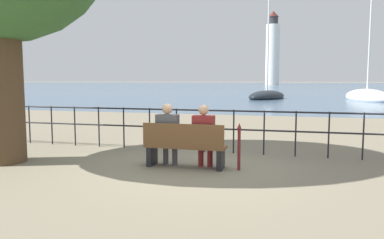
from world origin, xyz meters
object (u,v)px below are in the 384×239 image
(closed_umbrella, at_px, (239,144))
(park_bench, at_px, (185,147))
(seated_person_left, at_px, (168,132))
(harbor_lighthouse, at_px, (273,51))
(seated_person_right, at_px, (204,134))
(sailboat_2, at_px, (367,97))
(sailboat_0, at_px, (267,96))

(closed_umbrella, bearing_deg, park_bench, -175.61)
(seated_person_left, bearing_deg, harbor_lighthouse, 92.17)
(park_bench, xyz_separation_m, harbor_lighthouse, (-5.63, 138.90, 12.39))
(seated_person_right, bearing_deg, park_bench, -168.86)
(park_bench, relative_size, seated_person_left, 1.28)
(park_bench, height_order, closed_umbrella, closed_umbrella)
(park_bench, bearing_deg, closed_umbrella, 4.39)
(seated_person_left, relative_size, closed_umbrella, 1.39)
(closed_umbrella, distance_m, sailboat_2, 28.75)
(seated_person_right, bearing_deg, seated_person_left, -179.91)
(seated_person_right, xyz_separation_m, harbor_lighthouse, (-6.00, 138.82, 12.12))
(sailboat_2, bearing_deg, harbor_lighthouse, 79.45)
(sailboat_0, bearing_deg, sailboat_2, 15.50)
(seated_person_left, height_order, sailboat_0, sailboat_0)
(harbor_lighthouse, bearing_deg, closed_umbrella, -87.24)
(closed_umbrella, relative_size, sailboat_0, 0.08)
(park_bench, height_order, seated_person_left, seated_person_left)
(seated_person_right, height_order, harbor_lighthouse, harbor_lighthouse)
(sailboat_2, bearing_deg, park_bench, -124.13)
(park_bench, distance_m, closed_umbrella, 1.08)
(seated_person_left, xyz_separation_m, sailboat_0, (0.11, 28.70, -0.40))
(park_bench, xyz_separation_m, sailboat_2, (8.25, 27.93, -0.09))
(closed_umbrella, bearing_deg, harbor_lighthouse, 92.76)
(sailboat_0, height_order, harbor_lighthouse, harbor_lighthouse)
(park_bench, relative_size, seated_person_right, 1.29)
(seated_person_left, distance_m, closed_umbrella, 1.46)
(seated_person_left, distance_m, harbor_lighthouse, 139.45)
(seated_person_right, height_order, sailboat_0, sailboat_0)
(park_bench, distance_m, harbor_lighthouse, 139.56)
(seated_person_left, bearing_deg, closed_umbrella, 0.39)
(seated_person_right, bearing_deg, sailboat_2, 74.22)
(seated_person_right, distance_m, harbor_lighthouse, 139.48)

